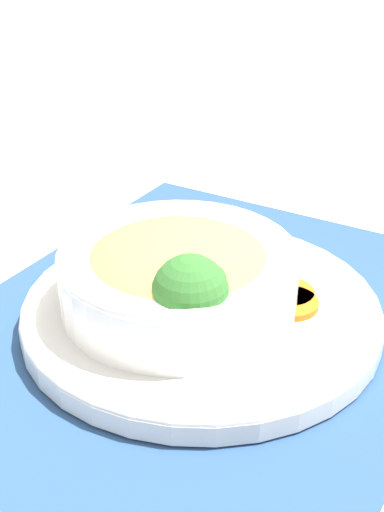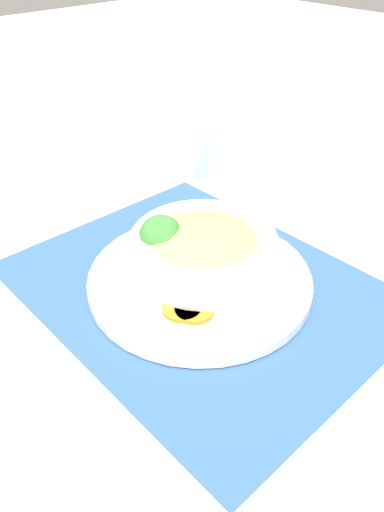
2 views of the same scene
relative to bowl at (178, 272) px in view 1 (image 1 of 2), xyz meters
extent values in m
plane|color=white|center=(-0.01, 0.02, -0.05)|extent=(4.00, 4.00, 0.00)
cube|color=#2D5184|center=(-0.01, 0.02, -0.05)|extent=(0.47, 0.38, 0.00)
cylinder|color=white|center=(-0.01, 0.02, -0.04)|extent=(0.29, 0.29, 0.02)
torus|color=white|center=(-0.01, 0.02, -0.03)|extent=(0.29, 0.29, 0.01)
cylinder|color=white|center=(0.00, 0.00, -0.01)|extent=(0.19, 0.19, 0.05)
torus|color=white|center=(0.00, 0.00, 0.02)|extent=(0.19, 0.19, 0.01)
ellipsoid|color=#E0B75B|center=(0.00, 0.00, 0.00)|extent=(0.16, 0.16, 0.05)
cylinder|color=#84AD5B|center=(0.04, 0.04, -0.02)|extent=(0.03, 0.03, 0.02)
sphere|color=#387A33|center=(0.04, 0.04, 0.01)|extent=(0.06, 0.06, 0.06)
sphere|color=#387A33|center=(0.03, 0.04, 0.02)|extent=(0.03, 0.03, 0.03)
sphere|color=#387A33|center=(0.06, 0.03, 0.02)|extent=(0.02, 0.02, 0.02)
cylinder|color=orange|center=(-0.04, 0.08, -0.03)|extent=(0.05, 0.05, 0.01)
cylinder|color=orange|center=(-0.06, 0.07, -0.03)|extent=(0.05, 0.05, 0.01)
camera|label=1|loc=(0.42, 0.26, 0.28)|focal=50.00mm
camera|label=2|loc=(-0.38, 0.37, 0.37)|focal=35.00mm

